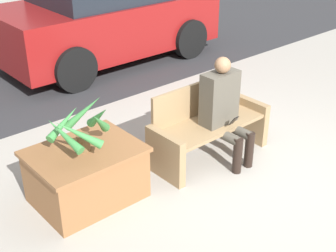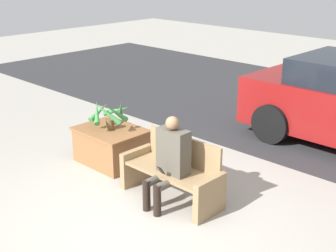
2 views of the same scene
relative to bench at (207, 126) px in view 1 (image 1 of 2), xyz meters
The scene contains 7 objects.
ground_plane 0.91m from the bench, 81.93° to the right, with size 30.00×30.00×0.00m, color #9E998E.
road_surface 4.98m from the bench, 88.67° to the left, with size 20.00×6.00×0.01m, color #2D2D30.
bench is the anchor object (origin of this frame).
person_seated 0.34m from the bench, 62.74° to the right, with size 0.44×0.57×1.23m.
planter_box 1.55m from the bench, behind, with size 1.07×0.83×0.57m.
potted_plant 1.61m from the bench, behind, with size 0.63×0.66×0.51m.
parked_car 3.76m from the bench, 73.90° to the left, with size 3.90×1.98×1.54m.
Camera 1 is at (-3.61, -2.54, 2.89)m, focal length 50.00 mm.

